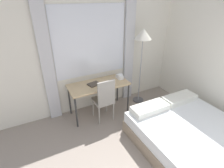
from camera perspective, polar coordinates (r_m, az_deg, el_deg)
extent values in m
cube|color=silver|center=(3.96, -6.25, 10.15)|extent=(5.14, 0.05, 2.70)
cube|color=white|center=(3.85, -6.98, 13.47)|extent=(1.62, 0.01, 1.50)
cube|color=silver|center=(3.69, -20.45, 6.44)|extent=(0.24, 0.06, 2.60)
cube|color=silver|center=(4.30, 5.55, 10.87)|extent=(0.24, 0.06, 2.60)
cube|color=silver|center=(4.12, 31.88, 6.84)|extent=(0.05, 4.12, 2.70)
cube|color=tan|center=(3.85, -4.39, -0.21)|extent=(1.32, 0.60, 0.04)
cylinder|color=#333333|center=(3.67, -11.58, -9.18)|extent=(0.04, 0.04, 0.72)
cylinder|color=#333333|center=(4.08, 5.28, -4.58)|extent=(0.04, 0.04, 0.72)
cylinder|color=#333333|center=(4.09, -13.68, -5.25)|extent=(0.04, 0.04, 0.72)
cylinder|color=#333333|center=(4.47, 1.77, -1.48)|extent=(0.04, 0.04, 0.72)
cube|color=gray|center=(3.80, -2.99, -5.35)|extent=(0.41, 0.41, 0.05)
cube|color=gray|center=(3.52, -1.84, -2.88)|extent=(0.38, 0.04, 0.51)
cylinder|color=gray|center=(3.76, -4.14, -10.34)|extent=(0.03, 0.03, 0.43)
cylinder|color=gray|center=(3.88, 0.48, -8.92)|extent=(0.03, 0.03, 0.43)
cylinder|color=gray|center=(4.01, -6.18, -7.70)|extent=(0.03, 0.03, 0.43)
cylinder|color=gray|center=(4.13, -1.80, -6.45)|extent=(0.03, 0.03, 0.43)
cube|color=gray|center=(3.61, 25.28, -17.39)|extent=(1.77, 2.04, 0.24)
cube|color=silver|center=(3.46, 26.05, -14.63)|extent=(1.74, 2.00, 0.22)
cube|color=silver|center=(3.53, 12.24, -7.72)|extent=(0.74, 0.32, 0.12)
cube|color=silver|center=(4.02, 21.20, -4.37)|extent=(0.74, 0.32, 0.12)
cylinder|color=#4C4C51|center=(4.69, 8.50, -5.11)|extent=(0.28, 0.28, 0.03)
cylinder|color=gray|center=(4.32, 9.22, 3.96)|extent=(0.02, 0.02, 1.58)
cone|color=silver|center=(4.05, 10.20, 15.84)|extent=(0.39, 0.39, 0.24)
cube|color=white|center=(4.06, 2.53, 2.37)|extent=(0.11, 0.19, 0.08)
cube|color=white|center=(4.04, 2.54, 3.07)|extent=(0.13, 0.07, 0.02)
cube|color=#4C4238|center=(3.81, -5.91, -0.05)|extent=(0.28, 0.24, 0.02)
cube|color=white|center=(3.80, -5.92, 0.02)|extent=(0.27, 0.23, 0.01)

